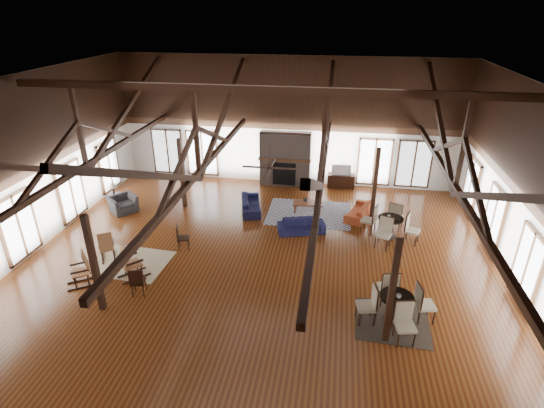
% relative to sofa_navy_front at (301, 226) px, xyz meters
% --- Properties ---
extents(floor, '(16.00, 16.00, 0.00)m').
position_rel_sofa_navy_front_xyz_m(floor, '(-1.26, -1.95, -0.26)').
color(floor, brown).
rests_on(floor, ground).
extents(ceiling, '(16.00, 14.00, 0.02)m').
position_rel_sofa_navy_front_xyz_m(ceiling, '(-1.26, -1.95, 5.74)').
color(ceiling, black).
rests_on(ceiling, wall_back).
extents(wall_back, '(16.00, 0.02, 6.00)m').
position_rel_sofa_navy_front_xyz_m(wall_back, '(-1.26, 5.05, 2.74)').
color(wall_back, white).
rests_on(wall_back, floor).
extents(wall_front, '(16.00, 0.02, 6.00)m').
position_rel_sofa_navy_front_xyz_m(wall_front, '(-1.26, -8.95, 2.74)').
color(wall_front, white).
rests_on(wall_front, floor).
extents(wall_left, '(0.02, 14.00, 6.00)m').
position_rel_sofa_navy_front_xyz_m(wall_left, '(-9.26, -1.95, 2.74)').
color(wall_left, white).
rests_on(wall_left, floor).
extents(wall_right, '(0.02, 14.00, 6.00)m').
position_rel_sofa_navy_front_xyz_m(wall_right, '(6.74, -1.95, 2.74)').
color(wall_right, white).
rests_on(wall_right, floor).
extents(roof_truss, '(15.60, 14.07, 3.14)m').
position_rel_sofa_navy_front_xyz_m(roof_truss, '(-1.26, -1.95, 3.77)').
color(roof_truss, black).
rests_on(roof_truss, wall_back).
extents(post_grid, '(8.16, 7.16, 3.05)m').
position_rel_sofa_navy_front_xyz_m(post_grid, '(-1.26, -1.95, 1.26)').
color(post_grid, black).
rests_on(post_grid, floor).
extents(fireplace, '(2.50, 0.69, 2.60)m').
position_rel_sofa_navy_front_xyz_m(fireplace, '(-1.26, 4.72, 1.03)').
color(fireplace, '#64544C').
rests_on(fireplace, floor).
extents(ceiling_fan, '(1.60, 1.60, 0.75)m').
position_rel_sofa_navy_front_xyz_m(ceiling_fan, '(-0.76, -2.95, 3.47)').
color(ceiling_fan, black).
rests_on(ceiling_fan, roof_truss).
extents(sofa_navy_front, '(1.93, 1.18, 0.53)m').
position_rel_sofa_navy_front_xyz_m(sofa_navy_front, '(0.00, 0.00, 0.00)').
color(sofa_navy_front, '#141438').
rests_on(sofa_navy_front, floor).
extents(sofa_navy_left, '(2.08, 1.21, 0.57)m').
position_rel_sofa_navy_front_xyz_m(sofa_navy_left, '(-2.32, 1.61, 0.02)').
color(sofa_navy_left, '#121333').
rests_on(sofa_navy_left, floor).
extents(sofa_orange, '(1.96, 1.26, 0.53)m').
position_rel_sofa_navy_front_xyz_m(sofa_orange, '(2.22, 1.70, 0.00)').
color(sofa_orange, '#9D3F1E').
rests_on(sofa_orange, floor).
extents(coffee_table, '(1.29, 0.72, 0.48)m').
position_rel_sofa_navy_front_xyz_m(coffee_table, '(0.11, 1.77, 0.15)').
color(coffee_table, brown).
rests_on(coffee_table, floor).
extents(vase, '(0.20, 0.20, 0.18)m').
position_rel_sofa_navy_front_xyz_m(vase, '(-0.02, 1.84, 0.30)').
color(vase, '#B2B2B2').
rests_on(vase, coffee_table).
extents(armchair, '(1.38, 1.40, 0.69)m').
position_rel_sofa_navy_front_xyz_m(armchair, '(-7.66, 0.66, 0.08)').
color(armchair, '#2E2D30').
rests_on(armchair, floor).
extents(side_table_lamp, '(0.47, 0.47, 1.21)m').
position_rel_sofa_navy_front_xyz_m(side_table_lamp, '(-8.19, 0.98, 0.19)').
color(side_table_lamp, black).
rests_on(side_table_lamp, floor).
extents(rocking_chair_a, '(0.78, 0.92, 1.05)m').
position_rel_sofa_navy_front_xyz_m(rocking_chair_a, '(-6.44, -2.95, 0.23)').
color(rocking_chair_a, '#946138').
rests_on(rocking_chair_a, floor).
extents(rocking_chair_b, '(1.01, 1.03, 1.22)m').
position_rel_sofa_navy_front_xyz_m(rocking_chair_b, '(-5.16, -3.88, 0.31)').
color(rocking_chair_b, '#946138').
rests_on(rocking_chair_b, floor).
extents(rocking_chair_c, '(1.00, 0.88, 1.15)m').
position_rel_sofa_navy_front_xyz_m(rocking_chair_c, '(-6.42, -4.39, 0.28)').
color(rocking_chair_c, '#946138').
rests_on(rocking_chair_c, floor).
extents(side_chair_a, '(0.49, 0.49, 0.94)m').
position_rel_sofa_navy_front_xyz_m(side_chair_a, '(-4.16, -1.89, 0.28)').
color(side_chair_a, black).
rests_on(side_chair_a, floor).
extents(side_chair_b, '(0.49, 0.49, 0.97)m').
position_rel_sofa_navy_front_xyz_m(side_chair_b, '(-4.48, -4.72, 0.30)').
color(side_chair_b, black).
rests_on(side_chair_b, floor).
extents(cafe_table_near, '(2.23, 2.23, 1.14)m').
position_rel_sofa_navy_front_xyz_m(cafe_table_near, '(3.04, -4.65, 0.31)').
color(cafe_table_near, black).
rests_on(cafe_table_near, floor).
extents(cafe_table_far, '(2.22, 2.22, 1.14)m').
position_rel_sofa_navy_front_xyz_m(cafe_table_far, '(3.31, 0.12, 0.31)').
color(cafe_table_far, black).
rests_on(cafe_table_far, floor).
extents(cup_near, '(0.16, 0.16, 0.10)m').
position_rel_sofa_navy_front_xyz_m(cup_near, '(3.07, -4.69, 0.61)').
color(cup_near, '#B2B2B2').
rests_on(cup_near, cafe_table_near).
extents(cup_far, '(0.12, 0.12, 0.09)m').
position_rel_sofa_navy_front_xyz_m(cup_far, '(3.24, 0.18, 0.61)').
color(cup_far, '#B2B2B2').
rests_on(cup_far, cafe_table_far).
extents(tv_console, '(1.28, 0.48, 0.64)m').
position_rel_sofa_navy_front_xyz_m(tv_console, '(1.45, 4.80, 0.06)').
color(tv_console, black).
rests_on(tv_console, floor).
extents(television, '(0.91, 0.20, 0.52)m').
position_rel_sofa_navy_front_xyz_m(television, '(1.42, 4.80, 0.64)').
color(television, '#B2B2B2').
rests_on(television, tv_console).
extents(rug_tan, '(2.65, 2.15, 0.01)m').
position_rel_sofa_navy_front_xyz_m(rug_tan, '(-5.58, -3.06, -0.26)').
color(rug_tan, tan).
rests_on(rug_tan, floor).
extents(rug_navy, '(3.48, 2.61, 0.01)m').
position_rel_sofa_navy_front_xyz_m(rug_navy, '(0.17, 1.67, -0.26)').
color(rug_navy, '#172040').
rests_on(rug_navy, floor).
extents(rug_dark, '(2.09, 1.92, 0.01)m').
position_rel_sofa_navy_front_xyz_m(rug_dark, '(3.00, -4.73, -0.26)').
color(rug_dark, black).
rests_on(rug_dark, floor).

